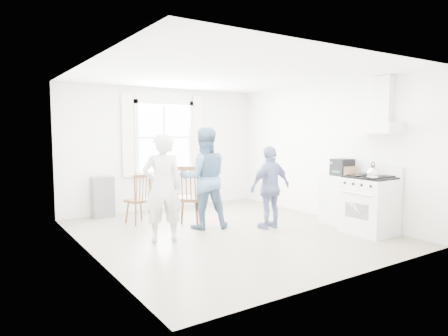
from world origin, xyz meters
TOP-DOWN VIEW (x-y plane):
  - room_shell at (0.00, 0.00)m, footprint 4.62×5.12m
  - window_assembly at (0.00, 2.45)m, footprint 1.88×0.24m
  - range_hood at (2.07, -1.35)m, footprint 0.45×0.76m
  - shelf_unit at (-1.40, 2.33)m, footprint 0.40×0.30m
  - gas_stove at (1.91, -1.35)m, footprint 0.68×0.76m
  - kettle at (1.67, -1.56)m, footprint 0.19×0.19m
  - low_cabinet at (1.98, -0.65)m, footprint 0.50×0.55m
  - stereo_stack at (1.97, -0.71)m, footprint 0.34×0.31m
  - cardboard_box at (1.98, -0.81)m, footprint 0.31×0.25m
  - windsor_chair_a at (-0.99, 1.35)m, footprint 0.46×0.45m
  - windsor_chair_b at (-0.44, 0.60)m, footprint 0.65×0.64m
  - person_left at (-1.14, 0.09)m, footprint 0.76×0.76m
  - person_mid at (-0.18, 0.48)m, footprint 1.09×1.09m
  - person_right at (0.76, -0.18)m, footprint 0.87×0.87m
  - potted_plant at (0.04, 2.36)m, footprint 0.19×0.19m

SIDE VIEW (x-z plane):
  - shelf_unit at x=-1.40m, z-range 0.00..0.80m
  - low_cabinet at x=1.98m, z-range 0.00..0.90m
  - gas_stove at x=1.91m, z-range -0.08..1.04m
  - windsor_chair_a at x=-0.99m, z-range 0.10..1.03m
  - windsor_chair_b at x=-0.44m, z-range 0.12..1.22m
  - person_right at x=0.76m, z-range 0.00..1.44m
  - person_left at x=-1.14m, z-range 0.00..1.67m
  - person_mid at x=-0.18m, z-range 0.00..1.75m
  - cardboard_box at x=1.98m, z-range 0.90..1.07m
  - potted_plant at x=0.04m, z-range 0.85..1.14m
  - kettle at x=1.67m, z-range 0.91..1.17m
  - stereo_stack at x=1.97m, z-range 0.90..1.20m
  - room_shell at x=0.00m, z-range -0.02..2.62m
  - window_assembly at x=0.00m, z-range 0.61..2.31m
  - range_hood at x=2.07m, z-range 1.43..2.37m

